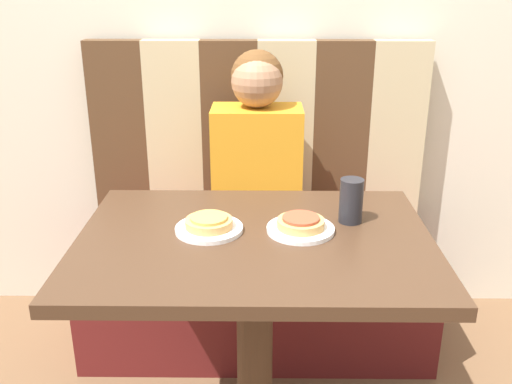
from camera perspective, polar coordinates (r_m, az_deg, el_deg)
wall_back at (r=2.33m, az=0.18°, el=18.37°), size 7.00×0.05×2.60m
booth_seat at (r=2.32m, az=0.09°, el=-9.44°), size 1.34×0.54×0.46m
booth_backrest at (r=2.31m, az=0.15°, el=6.21°), size 1.34×0.07×0.71m
dining_table at (r=1.53m, az=-0.14°, el=-8.39°), size 0.92×0.67×0.77m
person at (r=2.09m, az=0.10°, el=4.44°), size 0.33×0.21×0.70m
plate_left at (r=1.51m, az=-4.71°, el=-3.69°), size 0.18×0.18×0.01m
plate_right at (r=1.51m, az=4.47°, el=-3.73°), size 0.18×0.18×0.01m
pizza_left at (r=1.50m, az=-4.73°, el=-3.01°), size 0.13×0.13×0.03m
pizza_right at (r=1.50m, az=4.49°, el=-3.05°), size 0.13×0.13×0.03m
drinking_cup at (r=1.56m, az=9.49°, el=-0.87°), size 0.06×0.06×0.12m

